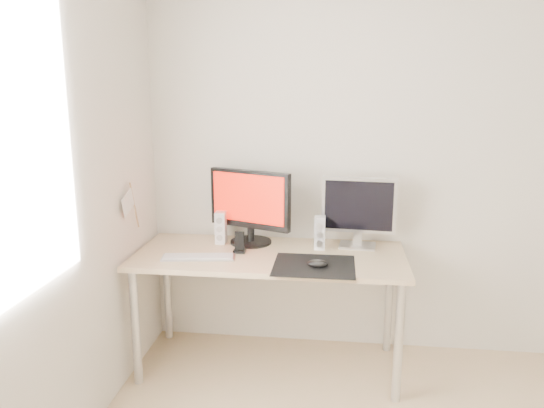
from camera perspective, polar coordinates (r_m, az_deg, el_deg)
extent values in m
plane|color=silver|center=(3.42, 16.24, 4.49)|extent=(3.50, 0.00, 3.50)
cube|color=black|center=(2.96, 4.55, -6.62)|extent=(0.45, 0.40, 0.00)
ellipsoid|color=black|center=(2.93, 4.92, -6.41)|extent=(0.11, 0.07, 0.04)
cube|color=#D1B587|center=(3.17, -0.25, -5.61)|extent=(1.60, 0.70, 0.03)
cylinder|color=silver|center=(3.22, -14.46, -12.73)|extent=(0.05, 0.05, 0.70)
cylinder|color=silver|center=(3.04, 13.46, -14.29)|extent=(0.05, 0.05, 0.70)
cylinder|color=silver|center=(3.72, -11.19, -9.00)|extent=(0.05, 0.05, 0.70)
cylinder|color=silver|center=(3.56, 12.46, -10.07)|extent=(0.05, 0.05, 0.70)
cylinder|color=black|center=(3.37, -2.28, -4.08)|extent=(0.34, 0.34, 0.02)
cylinder|color=black|center=(3.35, -2.29, -2.96)|extent=(0.05, 0.05, 0.12)
cube|color=black|center=(3.29, -2.40, 0.52)|extent=(0.53, 0.24, 0.36)
cube|color=#FE270D|center=(3.27, -2.62, 0.61)|extent=(0.47, 0.19, 0.30)
cube|color=silver|center=(3.33, 9.17, -4.44)|extent=(0.23, 0.18, 0.01)
cube|color=silver|center=(3.31, 9.20, -3.49)|extent=(0.05, 0.04, 0.10)
cube|color=silver|center=(3.26, 9.33, -0.11)|extent=(0.45, 0.08, 0.34)
cube|color=black|center=(3.24, 9.30, -0.20)|extent=(0.41, 0.04, 0.30)
cube|color=white|center=(3.35, -5.53, -2.54)|extent=(0.06, 0.07, 0.20)
cylinder|color=#AEAEB0|center=(3.33, -5.67, -3.65)|extent=(0.04, 0.01, 0.04)
cylinder|color=#BABBBD|center=(3.31, -5.69, -2.73)|extent=(0.04, 0.01, 0.04)
cylinder|color=#AFAFB1|center=(3.30, -5.71, -1.81)|extent=(0.04, 0.01, 0.04)
cube|color=silver|center=(3.24, 5.16, -3.10)|extent=(0.06, 0.07, 0.20)
cylinder|color=silver|center=(3.21, 5.11, -4.25)|extent=(0.04, 0.01, 0.04)
cylinder|color=silver|center=(3.19, 5.13, -3.31)|extent=(0.04, 0.01, 0.04)
cylinder|color=silver|center=(3.18, 5.15, -2.35)|extent=(0.04, 0.01, 0.04)
cube|color=#ABAAAD|center=(3.11, -7.92, -5.71)|extent=(0.43, 0.18, 0.01)
cube|color=silver|center=(3.10, -7.93, -5.57)|extent=(0.41, 0.16, 0.01)
cube|color=black|center=(3.19, -3.50, -5.08)|extent=(0.07, 0.06, 0.02)
cube|color=black|center=(3.17, -3.51, -3.98)|extent=(0.06, 0.03, 0.11)
cylinder|color=#A57F54|center=(3.20, -14.60, -0.14)|extent=(0.01, 0.10, 0.29)
cube|color=white|center=(3.11, -15.21, 0.21)|extent=(0.00, 0.19, 0.15)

